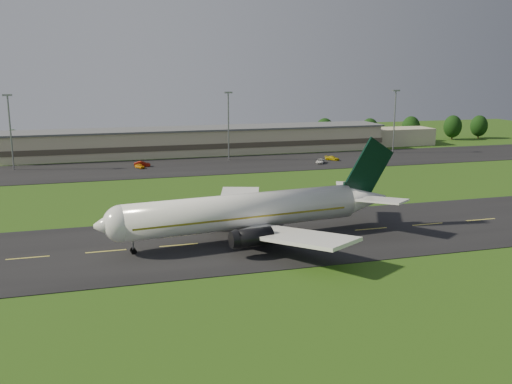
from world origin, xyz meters
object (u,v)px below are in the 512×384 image
object	(u,v)px
light_mast_centre	(228,118)
service_vehicle_d	(332,158)
service_vehicle_b	(142,164)
service_vehicle_c	(320,161)
light_mast_east	(395,114)
service_vehicle_a	(140,166)
light_mast_west	(10,123)
airliner	(248,212)
terminal	(221,140)

from	to	relation	value
light_mast_centre	service_vehicle_d	xyz separation A→B (m)	(29.67, -9.06, -12.01)
service_vehicle_b	service_vehicle_c	distance (m)	50.82
service_vehicle_d	light_mast_east	bearing A→B (deg)	-26.66
light_mast_east	service_vehicle_d	size ratio (longest dim) A/B	4.68
service_vehicle_b	service_vehicle_a	bearing A→B (deg)	171.45
service_vehicle_a	service_vehicle_c	world-z (taller)	service_vehicle_c
light_mast_east	light_mast_west	bearing A→B (deg)	180.00
airliner	service_vehicle_d	world-z (taller)	airliner
airliner	terminal	xyz separation A→B (m)	(17.26, 96.08, -0.67)
light_mast_centre	light_mast_east	xyz separation A→B (m)	(55.00, 0.00, 0.00)
service_vehicle_b	terminal	bearing A→B (deg)	-41.78
terminal	service_vehicle_a	world-z (taller)	terminal
service_vehicle_a	service_vehicle_b	size ratio (longest dim) A/B	0.80
terminal	service_vehicle_c	bearing A→B (deg)	-52.41
light_mast_west	light_mast_east	world-z (taller)	same
light_mast_centre	light_mast_east	size ratio (longest dim) A/B	1.00
service_vehicle_b	service_vehicle_c	bearing A→B (deg)	-88.82
service_vehicle_c	service_vehicle_a	bearing A→B (deg)	-156.05
light_mast_west	service_vehicle_d	bearing A→B (deg)	-5.77
airliner	light_mast_east	size ratio (longest dim) A/B	2.52
light_mast_west	terminal	bearing A→B (deg)	14.76
terminal	service_vehicle_d	xyz separation A→B (m)	(28.27, -25.25, -3.26)
service_vehicle_c	service_vehicle_b	bearing A→B (deg)	-159.03
service_vehicle_d	service_vehicle_c	bearing A→B (deg)	170.77
service_vehicle_a	airliner	bearing A→B (deg)	-107.60
service_vehicle_a	service_vehicle_c	xyz separation A→B (m)	(51.01, -5.83, 0.02)
airliner	service_vehicle_d	bearing A→B (deg)	50.58
light_mast_east	service_vehicle_c	bearing A→B (deg)	-156.74
service_vehicle_c	service_vehicle_d	bearing A→B (deg)	67.59
airliner	light_mast_east	world-z (taller)	light_mast_east
light_mast_centre	service_vehicle_c	world-z (taller)	light_mast_centre
light_mast_west	light_mast_centre	world-z (taller)	same
light_mast_west	light_mast_centre	bearing A→B (deg)	0.00
light_mast_west	service_vehicle_b	world-z (taller)	light_mast_west
light_mast_west	light_mast_east	distance (m)	115.00
terminal	service_vehicle_a	xyz separation A→B (m)	(-28.32, -23.64, -3.28)
airliner	service_vehicle_c	bearing A→B (deg)	52.35
light_mast_east	service_vehicle_c	xyz separation A→B (m)	(-30.91, -13.29, -12.01)
service_vehicle_c	light_mast_west	bearing A→B (deg)	-158.51
airliner	terminal	world-z (taller)	airliner
airliner	terminal	distance (m)	97.62
service_vehicle_c	service_vehicle_d	size ratio (longest dim) A/B	1.04
terminal	service_vehicle_d	bearing A→B (deg)	-41.77
light_mast_east	service_vehicle_b	xyz separation A→B (m)	(-81.03, -4.90, -11.90)
service_vehicle_d	light_mast_west	bearing A→B (deg)	127.88
terminal	service_vehicle_b	distance (m)	34.74
light_mast_west	airliner	bearing A→B (deg)	-61.08
terminal	service_vehicle_c	world-z (taller)	terminal
terminal	service_vehicle_c	xyz separation A→B (m)	(22.69, -29.47, -3.26)
airliner	light_mast_west	xyz separation A→B (m)	(-44.15, 79.90, 8.08)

